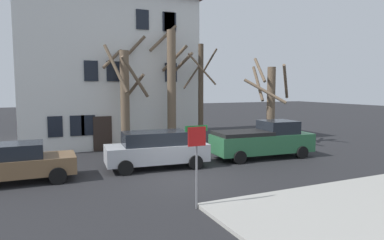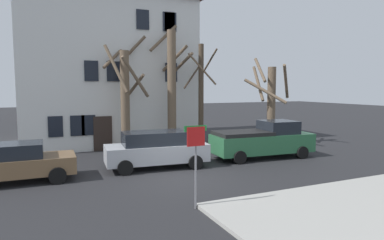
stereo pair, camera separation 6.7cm
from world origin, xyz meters
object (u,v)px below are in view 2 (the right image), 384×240
Objects in this scene: tree_bare_far at (201,93)px; car_brown_sedan at (15,163)px; tree_bare_mid at (172,86)px; tree_bare_end at (270,101)px; street_sign_pole at (196,151)px; building_main at (105,63)px; car_silver_wagon at (156,149)px; pickup_truck_green at (263,140)px; bicycle_leaning at (24,156)px; tree_bare_near at (125,95)px.

car_brown_sedan is at bearing -158.11° from tree_bare_far.
tree_bare_mid is 1.93m from tree_bare_far.
tree_bare_end is 13.36m from street_sign_pole.
building_main is 1.48× the size of tree_bare_mid.
tree_bare_mid is at bearing 73.25° from street_sign_pole.
tree_bare_end is 1.19× the size of car_silver_wagon.
building_main reaches higher than street_sign_pole.
street_sign_pole is (-3.04, -10.10, -2.02)m from tree_bare_mid.
car_silver_wagon is at bearing -86.32° from building_main.
street_sign_pole is (-9.73, -9.10, -1.06)m from tree_bare_end.
pickup_truck_green is at bearing -131.48° from tree_bare_end.
tree_bare_end is (9.78, -6.23, -2.67)m from building_main.
car_brown_sedan is 5.98m from car_silver_wagon.
street_sign_pole is at bearing -46.43° from car_brown_sedan.
car_silver_wagon is 6.91m from bicycle_leaning.
car_brown_sedan is (-10.31, -4.14, -2.66)m from tree_bare_far.
car_brown_sedan is (-5.58, -4.57, -2.59)m from tree_bare_near.
car_silver_wagon is at bearing 179.08° from pickup_truck_green.
car_brown_sedan is 3.77m from bicycle_leaning.
pickup_truck_green is (12.06, -0.07, 0.16)m from car_brown_sedan.
tree_bare_far is 1.12× the size of tree_bare_end.
tree_bare_end is at bearing 48.52° from pickup_truck_green.
car_brown_sedan is (-8.45, -4.41, -3.08)m from tree_bare_mid.
tree_bare_mid is at bearing 171.49° from tree_bare_end.
car_brown_sedan is (-5.36, -9.64, -4.79)m from building_main.
building_main reaches higher than pickup_truck_green.
building_main reaches higher than tree_bare_far.
building_main is 1.98× the size of tree_bare_end.
pickup_truck_green is at bearing -55.38° from building_main.
pickup_truck_green is (6.70, -9.71, -4.63)m from building_main.
tree_bare_mid reaches higher than tree_bare_near.
car_silver_wagon is 5.82m from street_sign_pole.
car_brown_sedan is at bearing -92.68° from bicycle_leaning.
tree_bare_far is 3.91× the size of bicycle_leaning.
tree_bare_end reaches higher than bicycle_leaning.
tree_bare_far is 2.46× the size of street_sign_pole.
car_silver_wagon is at bearing -119.45° from tree_bare_mid.
tree_bare_far is at bearing -8.34° from tree_bare_mid.
car_brown_sedan is at bearing -152.42° from tree_bare_mid.
pickup_truck_green is at bearing -51.14° from tree_bare_mid.
car_silver_wagon is at bearing -32.63° from bicycle_leaning.
tree_bare_far is at bearing 112.61° from pickup_truck_green.
tree_bare_far is 10.60m from bicycle_leaning.
tree_bare_near is 6.25m from bicycle_leaning.
car_silver_wagon reaches higher than bicycle_leaning.
tree_bare_far is (1.86, -0.27, -0.43)m from tree_bare_mid.
tree_bare_end is 9.97m from car_silver_wagon.
street_sign_pole is at bearing -136.91° from tree_bare_end.
tree_bare_near is at bearing 176.96° from tree_bare_mid.
pickup_truck_green reaches higher than bicycle_leaning.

